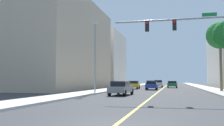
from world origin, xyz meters
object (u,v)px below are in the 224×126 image
object	(u,v)px
car_red	(151,83)
car_gray	(121,88)
traffic_signal_mast	(198,36)
car_green	(172,84)
car_white	(158,84)
street_lamp	(95,53)
car_yellow	(134,85)
palm_far	(220,36)
car_blue	(152,85)

from	to	relation	value
car_red	car_gray	bearing A→B (deg)	-87.17
traffic_signal_mast	car_green	size ratio (longest dim) A/B	2.30
car_gray	car_green	bearing A→B (deg)	82.23
car_white	street_lamp	bearing A→B (deg)	-101.43
car_red	car_yellow	xyz separation A→B (m)	(-1.41, -17.88, -0.01)
palm_far	traffic_signal_mast	bearing A→B (deg)	-105.55
car_red	car_yellow	size ratio (longest dim) A/B	1.12
street_lamp	car_gray	bearing A→B (deg)	-31.77
car_white	car_gray	distance (m)	31.07
car_white	car_yellow	bearing A→B (deg)	-106.87
palm_far	car_blue	bearing A→B (deg)	150.93
traffic_signal_mast	car_blue	xyz separation A→B (m)	(-5.29, 20.38, -4.33)
car_gray	traffic_signal_mast	bearing A→B (deg)	-32.12
car_green	traffic_signal_mast	bearing A→B (deg)	-86.76
palm_far	car_gray	world-z (taller)	palm_far
car_white	car_green	world-z (taller)	car_white
car_white	car_green	distance (m)	4.75
street_lamp	car_blue	distance (m)	14.85
street_lamp	car_red	bearing A→B (deg)	84.47
car_red	car_blue	world-z (taller)	car_red
traffic_signal_mast	street_lamp	xyz separation A→B (m)	(-10.60, 7.08, -0.41)
palm_far	car_gray	size ratio (longest dim) A/B	2.00
car_yellow	car_green	world-z (taller)	car_yellow
palm_far	car_white	distance (m)	23.77
car_white	car_yellow	world-z (taller)	car_white
traffic_signal_mast	street_lamp	distance (m)	12.75
palm_far	car_gray	bearing A→B (deg)	-138.04
car_white	car_gray	world-z (taller)	car_white
street_lamp	car_blue	size ratio (longest dim) A/B	1.88
car_gray	car_yellow	bearing A→B (deg)	97.29
palm_far	car_yellow	bearing A→B (deg)	146.39
traffic_signal_mast	car_green	bearing A→B (deg)	93.83
traffic_signal_mast	car_white	xyz separation A→B (m)	(-5.11, 35.93, -4.25)
car_red	car_blue	distance (m)	21.25
traffic_signal_mast	car_green	xyz separation A→B (m)	(-2.16, 32.21, -4.32)
street_lamp	palm_far	size ratio (longest dim) A/B	0.88
street_lamp	car_red	xyz separation A→B (m)	(3.33, 34.47, -3.89)
car_red	car_gray	xyz separation A→B (m)	(0.14, -36.62, 0.01)
traffic_signal_mast	car_white	world-z (taller)	traffic_signal_mast
car_blue	car_yellow	distance (m)	4.72
car_blue	car_white	bearing A→B (deg)	88.32
car_green	car_blue	bearing A→B (deg)	-105.44
car_blue	car_yellow	world-z (taller)	car_yellow
traffic_signal_mast	street_lamp	size ratio (longest dim) A/B	1.17
car_red	car_gray	size ratio (longest dim) A/B	0.97
car_red	car_green	world-z (taller)	car_red
car_white	car_gray	xyz separation A→B (m)	(-2.01, -31.01, -0.03)
car_blue	car_white	distance (m)	15.55
traffic_signal_mast	car_gray	size ratio (longest dim) A/B	2.06
car_green	car_gray	world-z (taller)	car_gray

